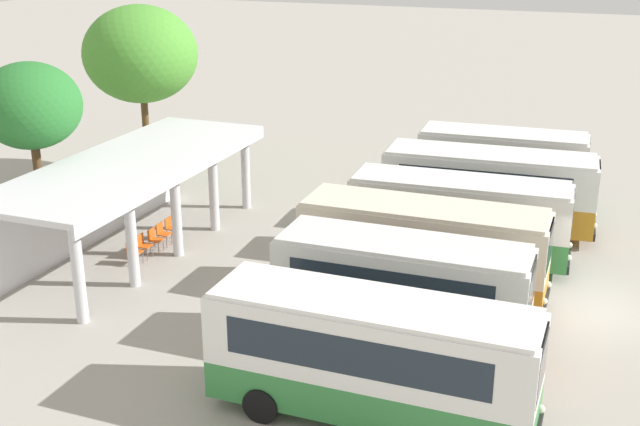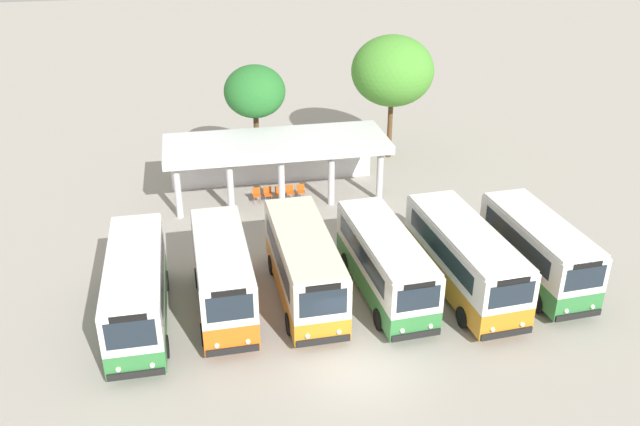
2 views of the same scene
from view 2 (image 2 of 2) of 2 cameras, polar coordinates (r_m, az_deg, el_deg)
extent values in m
plane|color=#A39E93|center=(25.91, 3.29, -13.12)|extent=(180.00, 180.00, 0.00)
cylinder|color=black|center=(26.90, -12.87, -10.93)|extent=(0.22, 0.90, 0.90)
cylinder|color=black|center=(27.10, -17.26, -11.24)|extent=(0.22, 0.90, 0.90)
cylinder|color=black|center=(30.87, -12.86, -5.59)|extent=(0.22, 0.90, 0.90)
cylinder|color=black|center=(31.05, -16.64, -5.89)|extent=(0.22, 0.90, 0.90)
cube|color=#337F3D|center=(28.70, -14.99, -7.56)|extent=(2.19, 7.75, 0.96)
cube|color=white|center=(28.00, -15.31, -5.31)|extent=(2.19, 7.75, 1.69)
cube|color=white|center=(27.55, -15.53, -3.70)|extent=(2.12, 7.51, 0.12)
cube|color=black|center=(25.76, -15.21, -12.98)|extent=(2.04, 0.11, 0.28)
cube|color=#1E2833|center=(24.76, -15.68, -9.83)|extent=(1.76, 0.06, 1.10)
cube|color=black|center=(24.38, -15.87, -8.55)|extent=(1.29, 0.06, 0.24)
cube|color=#1E2833|center=(27.98, -13.15, -4.93)|extent=(0.07, 6.19, 0.93)
cube|color=#1E2833|center=(28.18, -17.47, -5.28)|extent=(0.07, 6.19, 0.93)
sphere|color=#EAEACC|center=(25.52, -13.95, -12.33)|extent=(0.20, 0.20, 0.20)
sphere|color=#EAEACC|center=(25.64, -16.63, -12.51)|extent=(0.20, 0.20, 0.20)
cylinder|color=black|center=(27.34, -5.50, -9.61)|extent=(0.24, 0.90, 0.90)
cylinder|color=black|center=(27.25, -9.76, -10.05)|extent=(0.24, 0.90, 0.90)
cylinder|color=black|center=(30.86, -6.53, -5.05)|extent=(0.24, 0.90, 0.90)
cylinder|color=black|center=(30.78, -10.26, -5.42)|extent=(0.24, 0.90, 0.90)
cube|color=orange|center=(28.74, -8.10, -6.55)|extent=(2.25, 6.89, 1.15)
cube|color=silver|center=(28.01, -8.28, -4.16)|extent=(2.25, 6.89, 1.64)
cube|color=silver|center=(27.57, -8.39, -2.59)|extent=(2.19, 6.68, 0.12)
cube|color=black|center=(26.17, -7.35, -11.41)|extent=(2.01, 0.14, 0.28)
cube|color=#1E2833|center=(25.10, -7.60, -7.95)|extent=(1.73, 0.09, 1.06)
cube|color=black|center=(24.74, -7.69, -6.71)|extent=(1.27, 0.08, 0.24)
cube|color=#1E2833|center=(28.13, -6.18, -3.76)|extent=(0.15, 5.48, 0.90)
cube|color=#1E2833|center=(28.04, -10.43, -4.18)|extent=(0.15, 5.48, 0.90)
sphere|color=#EAEACC|center=(26.02, -6.10, -10.71)|extent=(0.20, 0.20, 0.20)
sphere|color=#EAEACC|center=(25.97, -8.69, -10.99)|extent=(0.20, 0.20, 0.20)
cylinder|color=black|center=(27.83, 1.79, -8.75)|extent=(0.24, 0.90, 0.90)
cylinder|color=black|center=(27.47, -2.60, -9.29)|extent=(0.24, 0.90, 0.90)
cylinder|color=black|center=(31.69, -0.26, -3.94)|extent=(0.24, 0.90, 0.90)
cylinder|color=black|center=(31.37, -4.09, -4.35)|extent=(0.24, 0.90, 0.90)
cube|color=orange|center=(29.32, -1.35, -5.75)|extent=(2.38, 7.64, 0.96)
cube|color=beige|center=(28.64, -1.38, -3.52)|extent=(2.38, 7.64, 1.68)
cube|color=beige|center=(28.20, -1.40, -1.93)|extent=(2.31, 7.41, 0.12)
cube|color=black|center=(26.43, 0.28, -10.71)|extent=(2.13, 0.14, 0.28)
cube|color=#1E2833|center=(25.47, 0.27, -7.59)|extent=(1.84, 0.09, 1.10)
cube|color=black|center=(25.10, 0.27, -6.32)|extent=(1.34, 0.08, 0.24)
cube|color=#1E2833|center=(28.90, 0.74, -3.10)|extent=(0.16, 6.08, 0.93)
cube|color=#1E2833|center=(28.54, -3.61, -3.57)|extent=(0.16, 6.08, 0.93)
sphere|color=#EAEACC|center=(26.36, 1.60, -9.99)|extent=(0.20, 0.20, 0.20)
sphere|color=#EAEACC|center=(26.15, -1.06, -10.33)|extent=(0.20, 0.20, 0.20)
cylinder|color=black|center=(28.45, 8.89, -8.23)|extent=(0.27, 0.91, 0.90)
cylinder|color=black|center=(27.79, 4.99, -8.91)|extent=(0.27, 0.91, 0.90)
cylinder|color=black|center=(32.06, 5.69, -3.70)|extent=(0.27, 0.91, 0.90)
cylinder|color=black|center=(31.48, 2.21, -4.18)|extent=(0.27, 0.91, 0.90)
cube|color=#337F3D|center=(29.67, 5.40, -5.42)|extent=(2.58, 7.61, 0.99)
cube|color=white|center=(29.03, 5.50, -3.32)|extent=(2.58, 7.61, 1.52)
cube|color=white|center=(28.63, 5.58, -1.90)|extent=(2.51, 7.38, 0.12)
cube|color=black|center=(26.98, 8.09, -10.14)|extent=(2.03, 0.22, 0.28)
cube|color=#1E2833|center=(26.07, 8.29, -7.16)|extent=(1.75, 0.16, 0.99)
cube|color=black|center=(25.75, 8.37, -6.07)|extent=(1.28, 0.13, 0.24)
cube|color=#1E2833|center=(29.43, 7.38, -2.87)|extent=(0.41, 5.99, 0.84)
cube|color=#1E2833|center=(28.77, 3.46, -3.42)|extent=(0.41, 5.99, 0.84)
sphere|color=#EAEACC|center=(27.01, 9.29, -9.38)|extent=(0.20, 0.20, 0.20)
sphere|color=#EAEACC|center=(26.61, 6.94, -9.81)|extent=(0.20, 0.20, 0.20)
cylinder|color=black|center=(29.37, 15.86, -7.80)|extent=(0.28, 0.91, 0.90)
cylinder|color=black|center=(28.40, 11.95, -8.59)|extent=(0.28, 0.91, 0.90)
cylinder|color=black|center=(32.96, 11.71, -3.26)|extent=(0.28, 0.91, 0.90)
cylinder|color=black|center=(32.11, 8.15, -3.80)|extent=(0.28, 0.91, 0.90)
cube|color=orange|center=(30.40, 11.90, -4.95)|extent=(2.84, 8.05, 1.10)
cube|color=white|center=(29.75, 12.13, -2.80)|extent=(2.84, 8.05, 1.51)
cube|color=white|center=(29.37, 12.28, -1.42)|extent=(2.76, 7.80, 0.12)
cube|color=black|center=(27.76, 15.43, -9.76)|extent=(2.20, 0.25, 0.28)
cube|color=#1E2833|center=(26.82, 15.84, -6.65)|extent=(1.90, 0.18, 0.98)
cube|color=black|center=(26.51, 15.99, -5.60)|extent=(1.39, 0.14, 0.24)
cube|color=#1E2833|center=(30.31, 14.00, -2.33)|extent=(0.47, 6.32, 0.83)
cube|color=#1E2833|center=(29.34, 10.05, -2.93)|extent=(0.47, 6.32, 0.83)
sphere|color=#EAEACC|center=(27.89, 16.65, -8.98)|extent=(0.20, 0.20, 0.20)
sphere|color=#EAEACC|center=(27.31, 14.32, -9.49)|extent=(0.20, 0.20, 0.20)
cylinder|color=black|center=(31.18, 21.14, -6.51)|extent=(0.27, 0.91, 0.90)
cylinder|color=black|center=(30.10, 17.86, -7.19)|extent=(0.27, 0.91, 0.90)
cylinder|color=black|center=(34.14, 17.22, -2.86)|extent=(0.27, 0.91, 0.90)
cylinder|color=black|center=(33.15, 14.14, -3.35)|extent=(0.27, 0.91, 0.90)
cube|color=#337F3D|center=(31.87, 17.63, -4.18)|extent=(2.59, 6.96, 1.05)
cube|color=white|center=(31.25, 17.95, -2.13)|extent=(2.59, 6.96, 1.55)
cube|color=white|center=(30.88, 18.17, -0.77)|extent=(2.51, 6.75, 0.12)
cube|color=black|center=(29.70, 20.92, -8.05)|extent=(2.07, 0.22, 0.28)
cube|color=#1E2833|center=(28.84, 21.42, -5.14)|extent=(1.79, 0.16, 1.01)
cube|color=black|center=(28.54, 21.62, -4.11)|extent=(1.31, 0.13, 0.24)
cube|color=#1E2833|center=(31.86, 19.53, -1.71)|extent=(0.37, 5.47, 0.85)
cube|color=#1E2833|center=(30.77, 16.16, -2.22)|extent=(0.37, 5.47, 0.85)
sphere|color=#EAEACC|center=(29.87, 21.95, -7.33)|extent=(0.20, 0.20, 0.20)
sphere|color=#EAEACC|center=(29.23, 20.03, -7.76)|extent=(0.20, 0.20, 0.20)
cylinder|color=silver|center=(36.66, -11.89, 1.91)|extent=(0.36, 0.36, 3.20)
cylinder|color=silver|center=(36.69, -7.56, 2.28)|extent=(0.36, 0.36, 3.20)
cylinder|color=silver|center=(36.92, -3.26, 2.64)|extent=(0.36, 0.36, 3.20)
cylinder|color=silver|center=(37.36, 0.96, 2.98)|extent=(0.36, 0.36, 3.20)
cylinder|color=silver|center=(38.00, 5.06, 3.29)|extent=(0.36, 0.36, 3.20)
cube|color=silver|center=(40.23, -4.01, 4.68)|extent=(11.91, 0.20, 3.20)
cube|color=silver|center=(37.85, -3.70, 6.02)|extent=(12.41, 4.52, 0.20)
cube|color=silver|center=(35.89, -3.21, 4.46)|extent=(12.41, 0.10, 0.28)
cylinder|color=slate|center=(38.08, -5.02, 1.07)|extent=(0.03, 0.03, 0.44)
cylinder|color=slate|center=(38.04, -5.55, 1.02)|extent=(0.03, 0.03, 0.44)
cylinder|color=slate|center=(38.39, -5.10, 1.29)|extent=(0.03, 0.03, 0.44)
cylinder|color=slate|center=(38.35, -5.62, 1.24)|extent=(0.03, 0.03, 0.44)
cube|color=#D85919|center=(38.11, -5.34, 1.48)|extent=(0.45, 0.45, 0.04)
cube|color=#D85919|center=(38.21, -5.39, 1.87)|extent=(0.44, 0.05, 0.40)
cylinder|color=slate|center=(38.14, -4.08, 1.15)|extent=(0.03, 0.03, 0.44)
cylinder|color=slate|center=(38.10, -4.61, 1.10)|extent=(0.03, 0.03, 0.44)
cylinder|color=slate|center=(38.46, -4.16, 1.37)|extent=(0.03, 0.03, 0.44)
cylinder|color=slate|center=(38.41, -4.68, 1.32)|extent=(0.03, 0.03, 0.44)
cube|color=#D85919|center=(38.18, -4.40, 1.56)|extent=(0.45, 0.45, 0.04)
cube|color=#D85919|center=(38.27, -4.45, 1.96)|extent=(0.44, 0.05, 0.40)
cylinder|color=slate|center=(38.15, -3.13, 1.19)|extent=(0.03, 0.03, 0.44)
cylinder|color=slate|center=(38.11, -3.65, 1.14)|extent=(0.03, 0.03, 0.44)
cylinder|color=slate|center=(38.47, -3.22, 1.41)|extent=(0.03, 0.03, 0.44)
cylinder|color=slate|center=(38.42, -3.74, 1.36)|extent=(0.03, 0.03, 0.44)
cube|color=#D85919|center=(38.19, -3.44, 1.60)|extent=(0.45, 0.45, 0.04)
cube|color=#D85919|center=(38.28, -3.50, 2.00)|extent=(0.44, 0.05, 0.40)
cylinder|color=slate|center=(38.28, -2.20, 1.30)|extent=(0.03, 0.03, 0.44)
cylinder|color=slate|center=(38.22, -2.72, 1.25)|extent=(0.03, 0.03, 0.44)
cylinder|color=slate|center=(38.59, -2.30, 1.52)|extent=(0.03, 0.03, 0.44)
cylinder|color=slate|center=(38.54, -2.82, 1.47)|extent=(0.03, 0.03, 0.44)
cube|color=#D85919|center=(38.31, -2.52, 1.71)|extent=(0.45, 0.45, 0.04)
cube|color=#D85919|center=(38.40, -2.58, 2.10)|extent=(0.44, 0.05, 0.40)
cylinder|color=slate|center=(38.38, -1.28, 1.39)|extent=(0.03, 0.03, 0.44)
cylinder|color=slate|center=(38.32, -1.79, 1.34)|extent=(0.03, 0.03, 0.44)
cylinder|color=slate|center=(38.70, -1.38, 1.60)|extent=(0.03, 0.03, 0.44)
cylinder|color=slate|center=(38.64, -1.89, 1.56)|extent=(0.03, 0.03, 0.44)
cube|color=#D85919|center=(38.41, -1.59, 1.80)|extent=(0.45, 0.45, 0.04)
cube|color=#D85919|center=(38.51, -1.65, 2.19)|extent=(0.44, 0.05, 0.40)
cylinder|color=brown|center=(41.53, -5.32, 5.82)|extent=(0.32, 0.32, 3.84)
ellipsoid|color=#28722D|center=(40.50, -5.52, 10.16)|extent=(3.62, 3.62, 3.08)
cylinder|color=brown|center=(44.16, 5.89, 7.03)|extent=(0.32, 0.32, 3.78)
ellipsoid|color=#4C9933|center=(43.05, 6.12, 11.82)|extent=(5.13, 5.13, 4.36)
camera|label=1|loc=(27.20, -54.61, 4.25)|focal=45.54mm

